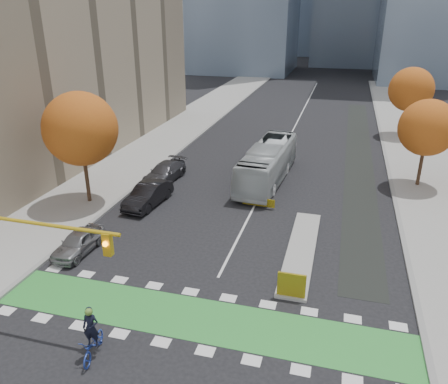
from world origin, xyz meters
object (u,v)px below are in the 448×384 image
Objects in this scene: tree_east_far at (411,90)px; cyclist at (93,340)px; hazard_board at (291,285)px; bus at (268,163)px; tree_east_near at (427,128)px; tree_west at (81,129)px; parked_car_c at (165,172)px; parked_car_b at (148,195)px; parked_car_a at (78,242)px; traffic_signal_west at (7,241)px.

tree_east_far reaches higher than cyclist.
hazard_board is 16.25m from bus.
bus is (-12.02, -2.08, -3.27)m from tree_east_near.
tree_west is at bearing -133.30° from tree_east_far.
parked_car_c is (-12.35, 13.56, -0.07)m from hazard_board.
tree_east_far is 43.12m from cyclist.
parked_car_b is 0.97× the size of parked_car_c.
bus reaches higher than parked_car_a.
parked_car_a is (-20.67, -16.61, -4.19)m from tree_east_near.
tree_east_near is 2.99× the size of cyclist.
parked_car_b is (-19.57, -9.24, -4.06)m from tree_east_near.
parked_car_c reaches higher than parked_car_a.
parked_car_c is (-4.99, 19.60, -0.06)m from cyclist.
traffic_signal_west is 1.74× the size of parked_car_b.
tree_east_near is at bearing 18.71° from parked_car_c.
parked_car_c reaches higher than hazard_board.
tree_east_near is 28.66m from cyclist.
cyclist is at bearing -16.31° from traffic_signal_west.
hazard_board is at bearing -114.20° from tree_east_near.
tree_west is at bearing -115.44° from parked_car_c.
bus reaches higher than cyclist.
hazard_board is 13.23m from traffic_signal_west.
hazard_board is at bearing -104.12° from tree_east_far.
hazard_board is at bearing 21.55° from traffic_signal_west.
parked_car_b is 5.06m from parked_car_c.
hazard_board is 35.13m from tree_east_far.
tree_east_near reaches higher than hazard_board.
cyclist is 0.47× the size of parked_car_c.
parked_car_c is (-20.35, -4.24, -4.13)m from tree_east_near.
tree_east_near is at bearing 40.94° from parked_car_a.
tree_east_far reaches higher than parked_car_a.
parked_car_b is at bearing -74.20° from parked_car_c.
tree_east_far is at bearing 51.08° from parked_car_c.
tree_west is at bearing 108.02° from traffic_signal_west.
tree_east_near is 1.44× the size of parked_car_b.
hazard_board is at bearing -71.99° from bus.
tree_east_near reaches higher than parked_car_a.
traffic_signal_west reaches higher than cyclist.
bus is 2.33× the size of parked_car_b.
tree_west is 6.58m from parked_car_b.
tree_east_near is at bearing 48.48° from traffic_signal_west.
cyclist is at bearing -68.79° from parked_car_c.
tree_east_far reaches higher than bus.
tree_east_far reaches higher than hazard_board.
bus is at bearing 61.41° from parked_car_a.
parked_car_c is at bearing -168.22° from tree_east_near.
cyclist is 15.20m from parked_car_b.
bus is 8.65m from parked_car_c.
bus reaches higher than parked_car_c.
cyclist is (8.64, -13.85, -4.83)m from tree_west.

